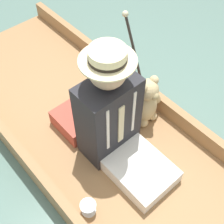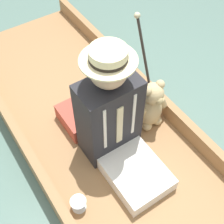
% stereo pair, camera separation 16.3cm
% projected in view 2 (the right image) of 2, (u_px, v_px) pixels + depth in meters
% --- Properties ---
extents(ground_plane, '(16.00, 16.00, 0.00)m').
position_uv_depth(ground_plane, '(108.00, 151.00, 2.37)').
color(ground_plane, slate).
extents(punt_boat, '(1.12, 3.38, 0.25)m').
position_uv_depth(punt_boat, '(108.00, 145.00, 2.31)').
color(punt_boat, '#997047').
rests_on(punt_boat, ground_plane).
extents(seat_cushion, '(0.44, 0.31, 0.13)m').
position_uv_depth(seat_cushion, '(90.00, 112.00, 2.38)').
color(seat_cushion, '#B24738').
rests_on(seat_cushion, punt_boat).
extents(seated_person, '(0.39, 0.70, 0.88)m').
position_uv_depth(seated_person, '(114.00, 121.00, 1.97)').
color(seated_person, white).
rests_on(seated_person, punt_boat).
extents(teddy_bear, '(0.30, 0.17, 0.42)m').
position_uv_depth(teddy_bear, '(151.00, 106.00, 2.24)').
color(teddy_bear, tan).
rests_on(teddy_bear, punt_boat).
extents(wine_glass, '(0.10, 0.10, 0.09)m').
position_uv_depth(wine_glass, '(78.00, 203.00, 1.92)').
color(wine_glass, silver).
rests_on(wine_glass, punt_boat).
extents(walking_cane, '(0.04, 0.33, 0.74)m').
position_uv_depth(walking_cane, '(145.00, 58.00, 2.21)').
color(walking_cane, '#2D2823').
rests_on(walking_cane, punt_boat).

